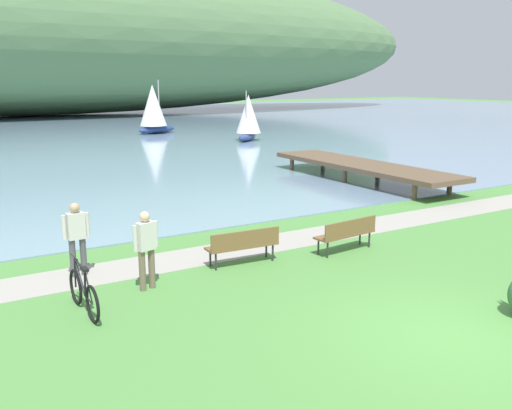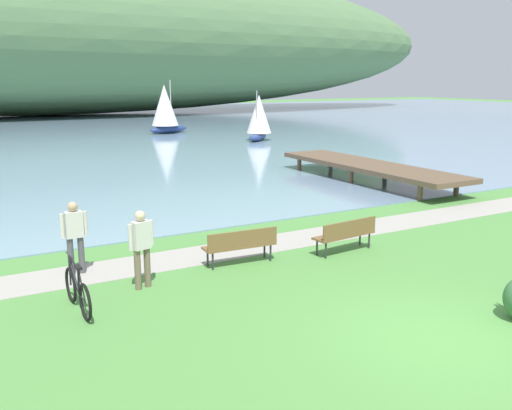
% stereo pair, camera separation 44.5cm
% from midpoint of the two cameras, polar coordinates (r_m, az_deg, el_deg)
% --- Properties ---
extents(ground_plane, '(200.00, 200.00, 0.00)m').
position_cam_midpoint_polar(ground_plane, '(10.48, 19.33, -12.81)').
color(ground_plane, '#518E42').
extents(bay_water, '(180.00, 80.00, 0.04)m').
position_cam_midpoint_polar(bay_water, '(55.14, -21.85, 7.27)').
color(bay_water, '#7A99B2').
rests_on(bay_water, ground).
extents(distant_hillside, '(118.46, 28.00, 19.49)m').
position_cam_midpoint_polar(distant_hillside, '(74.82, -20.97, 16.05)').
color(distant_hillside, '#567A4C').
rests_on(distant_hillside, bay_water).
extents(shoreline_path, '(60.00, 1.50, 0.01)m').
position_cam_midpoint_polar(shoreline_path, '(15.09, 1.01, -4.17)').
color(shoreline_path, '#A39E93').
rests_on(shoreline_path, ground).
extents(park_bench_near_camera, '(1.83, 0.59, 0.88)m').
position_cam_midpoint_polar(park_bench_near_camera, '(13.48, -0.62, -3.97)').
color(park_bench_near_camera, brown).
rests_on(park_bench_near_camera, ground).
extents(park_bench_further_along, '(1.84, 0.65, 0.88)m').
position_cam_midpoint_polar(park_bench_further_along, '(14.61, 10.06, -2.84)').
color(park_bench_further_along, brown).
rests_on(park_bench_further_along, ground).
extents(bicycle_leaning_near_bench, '(0.14, 1.77, 1.01)m').
position_cam_midpoint_polar(bicycle_leaning_near_bench, '(11.34, -16.69, -8.45)').
color(bicycle_leaning_near_bench, black).
rests_on(bicycle_leaning_near_bench, ground).
extents(person_at_shoreline, '(0.61, 0.23, 1.71)m').
position_cam_midpoint_polar(person_at_shoreline, '(13.27, -17.14, -2.77)').
color(person_at_shoreline, '#4C4C51').
rests_on(person_at_shoreline, ground).
extents(person_on_the_grass, '(0.59, 0.31, 1.71)m').
position_cam_midpoint_polar(person_on_the_grass, '(12.04, -10.59, -3.97)').
color(person_on_the_grass, '#72604C').
rests_on(person_on_the_grass, ground).
extents(sailboat_mid_bay, '(2.90, 2.81, 3.57)m').
position_cam_midpoint_polar(sailboat_mid_bay, '(40.89, 0.61, 8.97)').
color(sailboat_mid_bay, navy).
rests_on(sailboat_mid_bay, bay_water).
extents(sailboat_toward_hillside, '(3.81, 2.73, 4.32)m').
position_cam_midpoint_polar(sailboat_toward_hillside, '(46.84, -8.99, 9.73)').
color(sailboat_toward_hillside, navy).
rests_on(sailboat_toward_hillside, bay_water).
extents(pier_dock, '(2.40, 10.00, 0.80)m').
position_cam_midpoint_polar(pier_dock, '(24.93, 11.95, 3.90)').
color(pier_dock, brown).
rests_on(pier_dock, ground).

